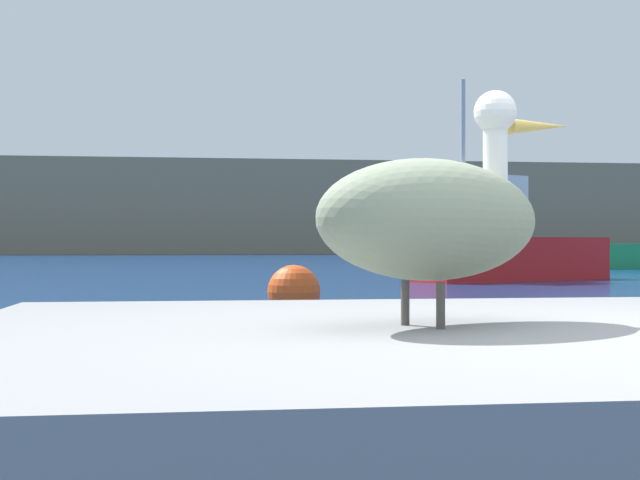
% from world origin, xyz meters
% --- Properties ---
extents(hillside_backdrop, '(140.00, 14.09, 8.33)m').
position_xyz_m(hillside_backdrop, '(0.00, 79.78, 4.16)').
color(hillside_backdrop, '#7F755B').
rests_on(hillside_backdrop, ground).
extents(pier_dock, '(3.30, 2.83, 0.72)m').
position_xyz_m(pier_dock, '(-0.59, 0.47, 0.36)').
color(pier_dock, gray).
rests_on(pier_dock, ground).
extents(pelican, '(1.22, 0.91, 0.85)m').
position_xyz_m(pelican, '(-0.58, 0.48, 1.10)').
color(pelican, gray).
rests_on(pelican, pier_dock).
extents(fishing_boat_red, '(5.90, 3.69, 5.21)m').
position_xyz_m(fishing_boat_red, '(6.48, 19.73, 0.97)').
color(fishing_boat_red, red).
rests_on(fishing_boat_red, ground).
extents(mooring_buoy, '(0.71, 0.71, 0.71)m').
position_xyz_m(mooring_buoy, '(-0.21, 9.05, 0.36)').
color(mooring_buoy, '#E54C19').
rests_on(mooring_buoy, ground).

